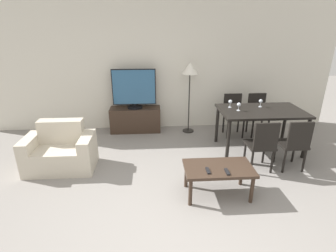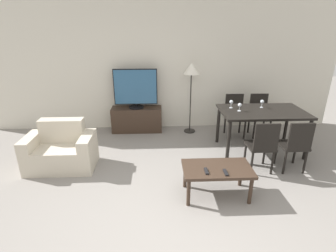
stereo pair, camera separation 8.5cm
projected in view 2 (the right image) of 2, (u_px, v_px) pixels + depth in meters
name	position (u px, v px, depth m)	size (l,w,h in m)	color
ground_plane	(169.00, 232.00, 2.98)	(18.00, 18.00, 0.00)	gray
wall_back	(161.00, 67.00, 5.55)	(7.57, 0.06, 2.70)	silver
armchair	(61.00, 151.00, 4.24)	(1.06, 0.62, 0.77)	beige
tv_stand	(137.00, 119.00, 5.69)	(1.07, 0.37, 0.53)	#38281E
tv	(136.00, 89.00, 5.44)	(0.90, 0.32, 0.82)	black
coffee_table	(217.00, 171.00, 3.49)	(0.92, 0.52, 0.43)	#38281E
dining_table	(262.00, 115.00, 4.65)	(1.48, 0.89, 0.77)	black
dining_chair_near	(262.00, 144.00, 4.02)	(0.40, 0.40, 0.86)	black
dining_chair_far	(259.00, 113.00, 5.44)	(0.40, 0.40, 0.86)	black
dining_chair_near_right	(295.00, 144.00, 4.04)	(0.40, 0.40, 0.86)	black
dining_chair_far_left	(235.00, 113.00, 5.42)	(0.40, 0.40, 0.86)	black
floor_lamp	(191.00, 73.00, 5.28)	(0.34, 0.34, 1.48)	black
remote_primary	(226.00, 172.00, 3.34)	(0.04, 0.15, 0.02)	black
remote_secondary	(206.00, 171.00, 3.37)	(0.04, 0.15, 0.02)	black
wine_glass_left	(240.00, 105.00, 4.56)	(0.07, 0.07, 0.15)	silver
wine_glass_center	(231.00, 102.00, 4.73)	(0.07, 0.07, 0.15)	silver
wine_glass_right	(262.00, 102.00, 4.75)	(0.07, 0.07, 0.15)	silver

